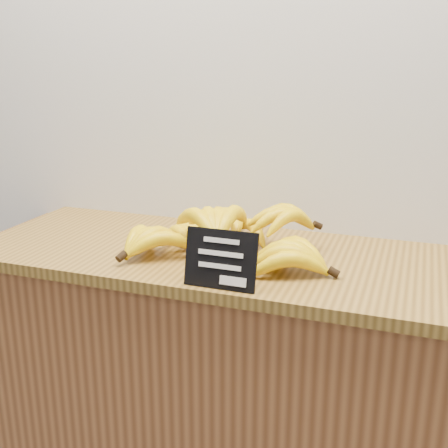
% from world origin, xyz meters
% --- Properties ---
extents(counter, '(1.53, 0.50, 0.90)m').
position_xyz_m(counter, '(0.03, 2.75, 0.45)').
color(counter, brown).
rests_on(counter, ground).
extents(counter_top, '(1.38, 0.54, 0.03)m').
position_xyz_m(counter_top, '(0.03, 2.75, 0.92)').
color(counter_top, olive).
rests_on(counter_top, counter).
extents(chalkboard_sign, '(0.17, 0.04, 0.13)m').
position_xyz_m(chalkboard_sign, '(0.09, 2.52, 1.00)').
color(chalkboard_sign, black).
rests_on(chalkboard_sign, counter_top).
extents(banana_pile, '(0.60, 0.42, 0.13)m').
position_xyz_m(banana_pile, '(0.03, 2.73, 0.98)').
color(banana_pile, yellow).
rests_on(banana_pile, counter_top).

